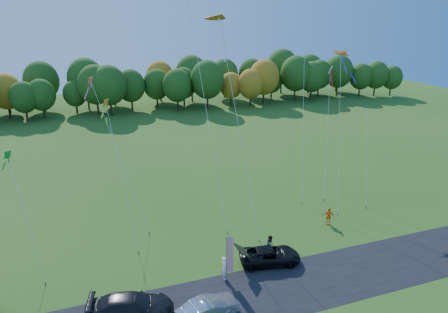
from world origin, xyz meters
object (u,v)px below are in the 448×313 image
object	(u,v)px
black_suv	(270,255)
person_east	(328,216)
silver_sedan	(208,309)
feather_flag	(229,254)

from	to	relation	value
black_suv	person_east	distance (m)	8.83
black_suv	silver_sedan	size ratio (longest dim) A/B	1.14
silver_sedan	feather_flag	bearing A→B (deg)	-51.71
feather_flag	black_suv	bearing A→B (deg)	16.70
person_east	black_suv	bearing A→B (deg)	-123.89
silver_sedan	feather_flag	size ratio (longest dim) A/B	1.09
silver_sedan	feather_flag	world-z (taller)	feather_flag
silver_sedan	feather_flag	distance (m)	4.37
black_suv	person_east	world-z (taller)	person_east
silver_sedan	person_east	size ratio (longest dim) A/B	2.55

